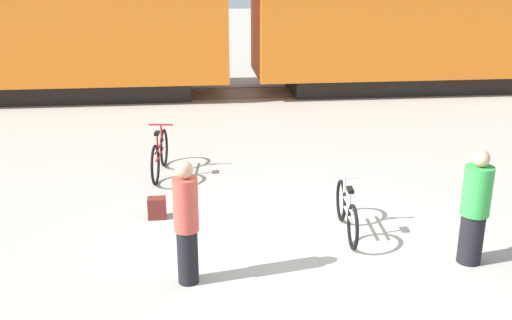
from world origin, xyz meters
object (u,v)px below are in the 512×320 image
Objects in this scene: person_in_green at (475,208)px; person_in_red at (186,223)px; bicycle_silver at (347,212)px; bicycle_maroon at (160,155)px; backpack at (157,208)px.

person_in_red is at bearing -86.53° from person_in_green.
bicycle_silver is 0.92× the size of bicycle_maroon.
bicycle_maroon is at bearing 90.98° from backpack.
person_in_red is at bearing -82.52° from bicycle_maroon.
person_in_green reaches higher than bicycle_maroon.
bicycle_maroon is 4.06m from person_in_red.
bicycle_maroon is 1.10× the size of person_in_green.
person_in_green is 4.65× the size of backpack.
backpack is at bearing -89.02° from bicycle_maroon.
bicycle_silver is 1.82m from person_in_green.
backpack is at bearing -112.37° from person_in_green.
person_in_red is (-2.33, -1.17, 0.47)m from bicycle_silver.
bicycle_maroon is (-2.85, 2.84, 0.04)m from bicycle_silver.
person_in_red is 4.77× the size of backpack.
backpack is at bearing 147.13° from person_in_red.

